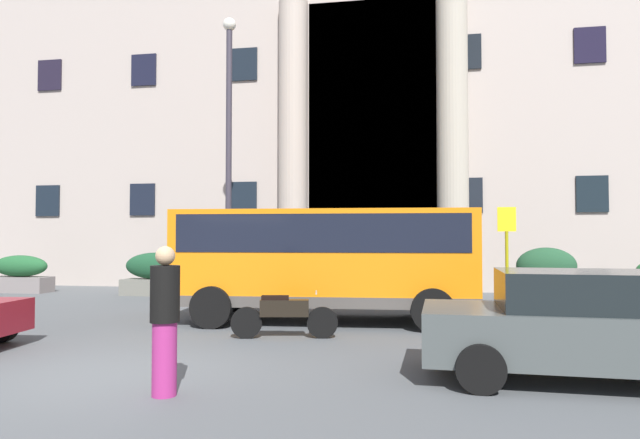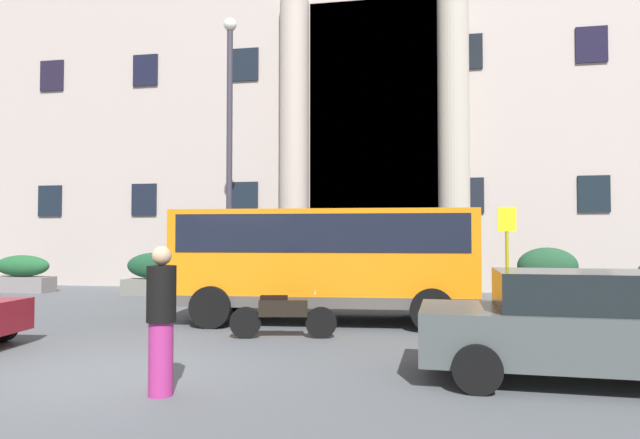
# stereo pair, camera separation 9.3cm
# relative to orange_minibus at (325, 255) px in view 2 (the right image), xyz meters

# --- Properties ---
(ground_plane) EXTENTS (80.00, 64.00, 0.12)m
(ground_plane) POSITION_rel_orange_minibus_xyz_m (-2.32, -5.50, -1.60)
(ground_plane) COLOR #4D5255
(office_building_facade) EXTENTS (36.14, 9.79, 15.57)m
(office_building_facade) POSITION_rel_orange_minibus_xyz_m (-2.30, 11.96, 6.24)
(office_building_facade) COLOR #B0A39A
(office_building_facade) RESTS_ON ground_plane
(orange_minibus) EXTENTS (6.81, 3.11, 2.55)m
(orange_minibus) POSITION_rel_orange_minibus_xyz_m (0.00, 0.00, 0.00)
(orange_minibus) COLOR orange
(orange_minibus) RESTS_ON ground_plane
(bus_stop_sign) EXTENTS (0.44, 0.08, 2.69)m
(bus_stop_sign) POSITION_rel_orange_minibus_xyz_m (4.27, 1.48, 0.12)
(bus_stop_sign) COLOR #999B12
(bus_stop_sign) RESTS_ON ground_plane
(hedge_planter_entrance_left) EXTENTS (2.18, 0.84, 1.31)m
(hedge_planter_entrance_left) POSITION_rel_orange_minibus_xyz_m (-11.75, 4.82, -0.91)
(hedge_planter_entrance_left) COLOR slate
(hedge_planter_entrance_left) RESTS_ON ground_plane
(hedge_planter_entrance_right) EXTENTS (1.79, 0.99, 1.64)m
(hedge_planter_entrance_right) POSITION_rel_orange_minibus_xyz_m (5.88, 4.65, -0.75)
(hedge_planter_entrance_right) COLOR slate
(hedge_planter_entrance_right) RESTS_ON ground_plane
(hedge_planter_far_west) EXTENTS (2.19, 0.79, 1.43)m
(hedge_planter_far_west) POSITION_rel_orange_minibus_xyz_m (-6.56, 4.66, -0.85)
(hedge_planter_far_west) COLOR slate
(hedge_planter_far_west) RESTS_ON ground_plane
(parked_compact_extra) EXTENTS (4.58, 2.12, 1.49)m
(parked_compact_extra) POSITION_rel_orange_minibus_xyz_m (4.42, -4.69, -0.78)
(parked_compact_extra) COLOR #454C4B
(parked_compact_extra) RESTS_ON ground_plane
(scooter_by_planter) EXTENTS (2.05, 0.63, 0.89)m
(scooter_by_planter) POSITION_rel_orange_minibus_xyz_m (-0.48, -2.26, -1.08)
(scooter_by_planter) COLOR black
(scooter_by_planter) RESTS_ON ground_plane
(pedestrian_woman_with_bag) EXTENTS (0.36, 0.36, 1.83)m
(pedestrian_woman_with_bag) POSITION_rel_orange_minibus_xyz_m (-0.99, -6.26, -0.61)
(pedestrian_woman_with_bag) COLOR #A22972
(pedestrian_woman_with_bag) RESTS_ON ground_plane
(lamppost_plaza_centre) EXTENTS (0.40, 0.40, 8.67)m
(lamppost_plaza_centre) POSITION_rel_orange_minibus_xyz_m (-3.53, 3.33, 3.43)
(lamppost_plaza_centre) COLOR #36323F
(lamppost_plaza_centre) RESTS_ON ground_plane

